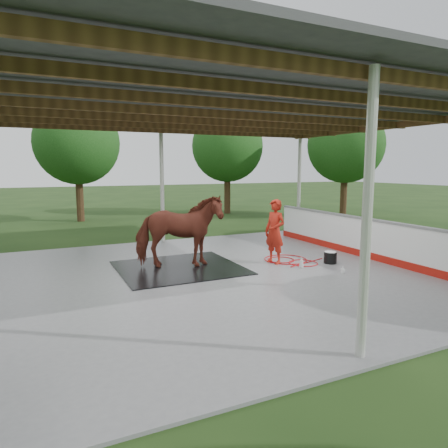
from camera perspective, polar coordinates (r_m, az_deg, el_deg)
name	(u,v)px	position (r m, az deg, el deg)	size (l,w,h in m)	color
ground	(219,276)	(9.82, -0.72, -7.46)	(100.00, 100.00, 0.00)	#1E3814
concrete_slab	(219,275)	(9.81, -0.72, -7.32)	(12.00, 10.00, 0.05)	slate
pavilion_structure	(219,109)	(9.55, -0.76, 16.12)	(12.60, 10.60, 4.05)	beige
dasher_board	(363,238)	(12.28, 19.21, -1.92)	(0.16, 8.00, 1.15)	#A7160D
tree_belt	(215,121)	(10.46, -1.32, 14.44)	(28.00, 28.00, 5.80)	#382314
rubber_mat	(179,268)	(10.45, -6.41, -6.20)	(3.06, 2.87, 0.02)	black
horse	(179,231)	(10.25, -6.49, -1.06)	(1.01, 2.22, 1.88)	maroon
handler	(275,232)	(10.83, 7.27, -1.07)	(0.63, 0.42, 1.74)	#B01F12
wash_bucket	(330,257)	(11.24, 14.94, -4.60)	(0.35, 0.35, 0.32)	black
soap_bottle_a	(301,263)	(10.55, 11.00, -5.45)	(0.11, 0.11, 0.28)	silver
soap_bottle_b	(343,270)	(10.28, 16.61, -6.30)	(0.08, 0.08, 0.17)	#338CD8
hose_coil	(289,260)	(11.32, 9.25, -5.14)	(1.62, 1.55, 0.02)	red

